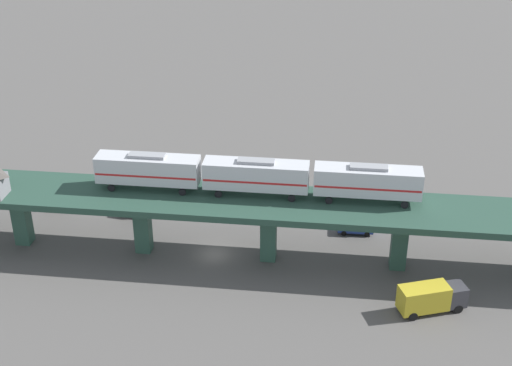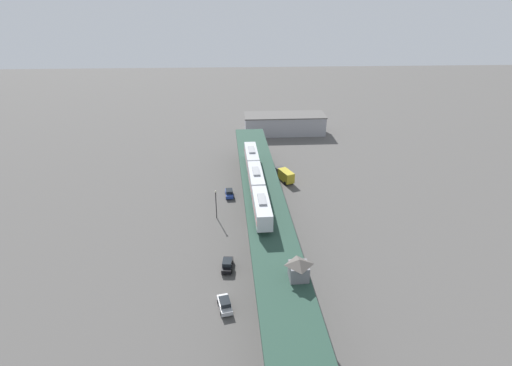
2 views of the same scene
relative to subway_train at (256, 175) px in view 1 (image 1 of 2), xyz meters
The scene contains 8 objects.
ground_plane 11.42m from the subway_train, 71.85° to the right, with size 400.00×400.00×0.00m, color #514F4C.
elevated_viaduct 6.36m from the subway_train, 72.39° to the right, with size 11.74×92.24×7.70m.
subway_train is the anchor object (origin of this frame).
street_car_silver 29.62m from the subway_train, 103.13° to the right, with size 2.70×4.68×1.89m.
street_car_black 20.39m from the subway_train, 109.74° to the right, with size 2.24×4.54×1.89m.
street_car_blue 16.07m from the subway_train, 117.75° to the left, with size 2.18×4.51×1.89m.
delivery_truck 23.34m from the subway_train, 66.55° to the left, with size 4.83×7.51×3.20m.
street_lamp 10.82m from the subway_train, behind, with size 0.44×0.44×6.94m.
Camera 1 is at (69.78, 16.05, 46.80)m, focal length 50.00 mm.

